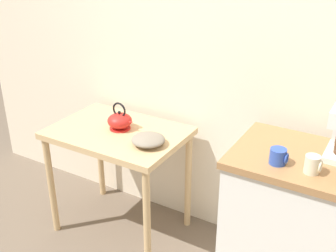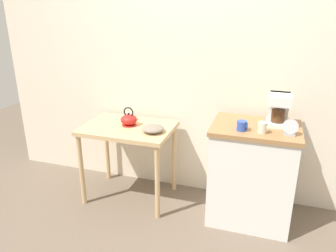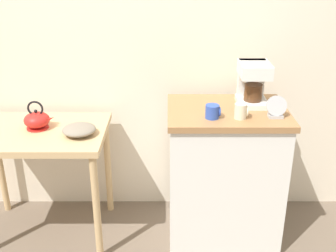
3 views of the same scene
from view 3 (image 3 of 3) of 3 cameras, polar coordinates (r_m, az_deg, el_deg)
ground_plane at (r=2.94m, az=-4.68°, el=-14.07°), size 8.00×8.00×0.00m
back_wall at (r=2.75m, az=-2.84°, el=15.34°), size 4.40×0.10×2.80m
wooden_table at (r=2.70m, az=-17.11°, el=-2.52°), size 0.84×0.59×0.75m
kitchen_counter at (r=2.70m, az=7.82°, el=-6.52°), size 0.72×0.55×0.89m
bowl_stoneware at (r=2.52m, az=-11.89°, el=-0.46°), size 0.20×0.20×0.06m
teakettle at (r=2.67m, az=-17.29°, el=0.84°), size 0.19×0.16×0.18m
coffee_maker at (r=2.59m, az=11.75°, el=6.02°), size 0.18×0.22×0.26m
mug_blue at (r=2.36m, az=6.33°, el=1.97°), size 0.09×0.08×0.08m
mug_small_cream at (r=2.38m, az=10.16°, el=2.01°), size 0.08×0.07×0.09m
table_clock at (r=2.43m, az=14.79°, el=2.36°), size 0.12×0.06×0.13m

